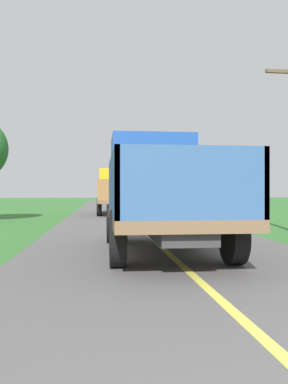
# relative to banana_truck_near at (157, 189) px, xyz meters

# --- Properties ---
(banana_truck_near) EXTENTS (2.38, 5.82, 2.80)m
(banana_truck_near) POSITION_rel_banana_truck_near_xyz_m (0.00, 0.00, 0.00)
(banana_truck_near) COLOR #2D2D30
(banana_truck_near) RESTS_ON road_surface
(banana_truck_far) EXTENTS (2.38, 5.81, 2.80)m
(banana_truck_far) POSITION_rel_banana_truck_near_xyz_m (-0.35, 14.95, -0.01)
(banana_truck_far) COLOR #2D2D30
(banana_truck_far) RESTS_ON road_surface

